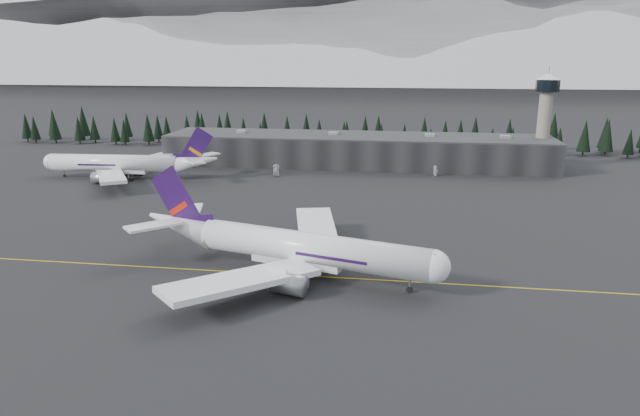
# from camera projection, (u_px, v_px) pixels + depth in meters

# --- Properties ---
(ground) EXTENTS (1400.00, 1400.00, 0.00)m
(ground) POSITION_uv_depth(u_px,v_px,m) (306.00, 272.00, 122.51)
(ground) COLOR black
(ground) RESTS_ON ground
(taxiline) EXTENTS (400.00, 0.40, 0.02)m
(taxiline) POSITION_uv_depth(u_px,v_px,m) (305.00, 276.00, 120.59)
(taxiline) COLOR gold
(taxiline) RESTS_ON ground
(terminal) EXTENTS (160.00, 30.00, 12.60)m
(terminal) POSITION_uv_depth(u_px,v_px,m) (357.00, 150.00, 240.19)
(terminal) COLOR black
(terminal) RESTS_ON ground
(control_tower) EXTENTS (10.00, 10.00, 37.70)m
(control_tower) POSITION_uv_depth(u_px,v_px,m) (545.00, 111.00, 227.88)
(control_tower) COLOR gray
(control_tower) RESTS_ON ground
(treeline) EXTENTS (360.00, 20.00, 15.00)m
(treeline) POSITION_uv_depth(u_px,v_px,m) (363.00, 135.00, 275.20)
(treeline) COLOR black
(treeline) RESTS_ON ground
(mountain_ridge) EXTENTS (4400.00, 900.00, 420.00)m
(mountain_ridge) POSITION_uv_depth(u_px,v_px,m) (397.00, 79.00, 1077.15)
(mountain_ridge) COLOR white
(mountain_ridge) RESTS_ON ground
(jet_main) EXTENTS (70.14, 63.74, 21.06)m
(jet_main) POSITION_uv_depth(u_px,v_px,m) (285.00, 245.00, 121.48)
(jet_main) COLOR white
(jet_main) RESTS_ON ground
(jet_parked) EXTENTS (67.70, 62.36, 19.90)m
(jet_parked) POSITION_uv_depth(u_px,v_px,m) (129.00, 164.00, 213.75)
(jet_parked) COLOR white
(jet_parked) RESTS_ON ground
(gse_vehicle_a) EXTENTS (2.93, 5.06, 1.32)m
(gse_vehicle_a) POSITION_uv_depth(u_px,v_px,m) (276.00, 175.00, 218.34)
(gse_vehicle_a) COLOR silver
(gse_vehicle_a) RESTS_ON ground
(gse_vehicle_b) EXTENTS (4.33, 3.39, 1.38)m
(gse_vehicle_b) POSITION_uv_depth(u_px,v_px,m) (436.00, 174.00, 219.20)
(gse_vehicle_b) COLOR silver
(gse_vehicle_b) RESTS_ON ground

